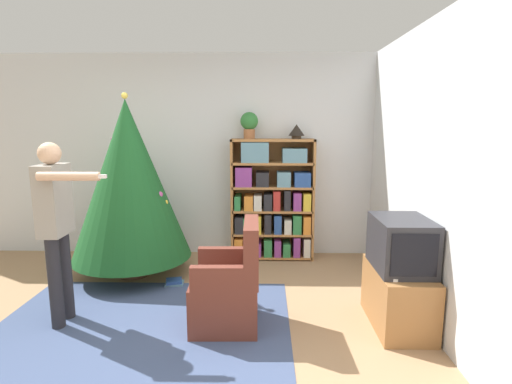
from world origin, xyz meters
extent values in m
plane|color=#9E7A56|center=(0.00, 0.00, 0.00)|extent=(14.00, 14.00, 0.00)
cube|color=silver|center=(0.00, 2.35, 1.30)|extent=(8.00, 0.10, 2.60)
cube|color=silver|center=(2.08, 0.00, 1.30)|extent=(0.10, 8.00, 2.60)
cube|color=#3D4C70|center=(-0.41, 0.33, 0.00)|extent=(2.54, 1.77, 0.01)
cube|color=#A8703D|center=(0.23, 2.11, 0.77)|extent=(0.03, 0.32, 1.53)
cube|color=#A8703D|center=(1.25, 2.11, 0.77)|extent=(0.03, 0.32, 1.53)
cube|color=#A8703D|center=(0.74, 2.11, 1.52)|extent=(1.05, 0.32, 0.03)
cube|color=#A8703D|center=(0.74, 2.27, 0.77)|extent=(1.05, 0.01, 1.53)
cube|color=#A8703D|center=(0.74, 2.11, 0.03)|extent=(1.02, 0.32, 0.03)
cube|color=orange|center=(0.31, 2.07, 0.16)|extent=(0.10, 0.24, 0.23)
cube|color=orange|center=(0.43, 2.08, 0.13)|extent=(0.08, 0.26, 0.17)
cube|color=#843889|center=(0.55, 2.10, 0.13)|extent=(0.11, 0.29, 0.17)
cube|color=#2D7A42|center=(0.69, 2.10, 0.15)|extent=(0.10, 0.30, 0.22)
cube|color=#843889|center=(0.81, 2.09, 0.15)|extent=(0.08, 0.28, 0.21)
cube|color=#2D7A42|center=(0.93, 2.08, 0.13)|extent=(0.09, 0.26, 0.17)
cube|color=#843889|center=(1.05, 2.08, 0.17)|extent=(0.08, 0.25, 0.25)
cube|color=beige|center=(1.18, 2.07, 0.16)|extent=(0.08, 0.23, 0.24)
cube|color=#A8703D|center=(0.74, 2.11, 0.33)|extent=(1.02, 0.32, 0.03)
cube|color=#232328|center=(0.32, 2.10, 0.45)|extent=(0.10, 0.30, 0.21)
cube|color=#2D7A42|center=(0.42, 2.07, 0.45)|extent=(0.09, 0.23, 0.20)
cube|color=gold|center=(0.55, 2.09, 0.46)|extent=(0.11, 0.27, 0.23)
cube|color=#232328|center=(0.69, 2.11, 0.47)|extent=(0.08, 0.31, 0.25)
cube|color=#284C93|center=(0.81, 2.10, 0.46)|extent=(0.09, 0.29, 0.23)
cube|color=beige|center=(0.94, 2.08, 0.44)|extent=(0.09, 0.24, 0.18)
cube|color=#2D7A42|center=(1.05, 2.07, 0.46)|extent=(0.10, 0.24, 0.24)
cube|color=orange|center=(1.18, 2.08, 0.46)|extent=(0.09, 0.25, 0.22)
cube|color=#A8703D|center=(0.74, 2.11, 0.63)|extent=(1.02, 0.32, 0.03)
cube|color=#2D7A42|center=(0.30, 2.10, 0.73)|extent=(0.07, 0.30, 0.18)
cube|color=orange|center=(0.44, 2.09, 0.74)|extent=(0.11, 0.27, 0.18)
cube|color=beige|center=(0.56, 2.08, 0.74)|extent=(0.10, 0.25, 0.19)
cube|color=#232328|center=(0.68, 2.08, 0.75)|extent=(0.10, 0.24, 0.21)
cube|color=#B22D28|center=(0.80, 2.09, 0.77)|extent=(0.09, 0.27, 0.25)
cube|color=#232328|center=(0.93, 2.08, 0.77)|extent=(0.08, 0.24, 0.25)
cube|color=#843889|center=(1.05, 2.09, 0.76)|extent=(0.10, 0.27, 0.22)
cube|color=gold|center=(1.17, 2.07, 0.75)|extent=(0.10, 0.23, 0.22)
cube|color=#A8703D|center=(0.74, 2.11, 0.93)|extent=(1.02, 0.32, 0.03)
cube|color=#843889|center=(0.38, 2.07, 1.07)|extent=(0.20, 0.23, 0.24)
cube|color=#232328|center=(0.62, 2.10, 1.04)|extent=(0.16, 0.30, 0.18)
cube|color=#5B899E|center=(0.88, 2.07, 1.04)|extent=(0.17, 0.24, 0.18)
cube|color=#284C93|center=(1.11, 2.07, 1.04)|extent=(0.20, 0.24, 0.18)
cube|color=#A8703D|center=(0.74, 2.11, 1.23)|extent=(1.02, 0.32, 0.03)
cube|color=#5B899E|center=(0.52, 2.07, 1.37)|extent=(0.34, 0.23, 0.25)
cube|color=#5B899E|center=(1.01, 2.10, 1.33)|extent=(0.30, 0.30, 0.17)
cube|color=#996638|center=(1.80, 0.36, 0.26)|extent=(0.43, 0.79, 0.51)
cube|color=#28282D|center=(1.80, 0.36, 0.73)|extent=(0.44, 0.59, 0.44)
cube|color=black|center=(1.80, 0.06, 0.73)|extent=(0.36, 0.01, 0.34)
cube|color=white|center=(1.67, 0.13, 0.52)|extent=(0.04, 0.12, 0.02)
cylinder|color=#4C3323|center=(-0.86, 1.47, 0.05)|extent=(0.36, 0.36, 0.10)
cylinder|color=brown|center=(-0.86, 1.47, 0.16)|extent=(0.08, 0.08, 0.12)
cone|color=#195123|center=(-0.86, 1.47, 1.10)|extent=(1.32, 1.32, 1.77)
sphere|color=silver|center=(-1.16, 1.92, 0.46)|extent=(0.05, 0.05, 0.05)
sphere|color=#B74C93|center=(-0.51, 1.38, 0.96)|extent=(0.07, 0.07, 0.07)
sphere|color=#B74C93|center=(-1.02, 1.48, 1.55)|extent=(0.06, 0.06, 0.06)
sphere|color=#335BB2|center=(-1.03, 1.97, 0.49)|extent=(0.06, 0.06, 0.06)
sphere|color=gold|center=(-0.46, 1.44, 0.86)|extent=(0.06, 0.06, 0.06)
sphere|color=gold|center=(-0.52, 1.70, 0.84)|extent=(0.06, 0.06, 0.06)
sphere|color=#E5CC4C|center=(-0.86, 1.47, 2.02)|extent=(0.07, 0.07, 0.07)
cube|color=brown|center=(0.31, 0.33, 0.21)|extent=(0.57, 0.57, 0.42)
cube|color=brown|center=(0.54, 0.33, 0.67)|extent=(0.13, 0.56, 0.50)
cube|color=brown|center=(0.30, 0.57, 0.52)|extent=(0.51, 0.09, 0.20)
cube|color=brown|center=(0.31, 0.09, 0.52)|extent=(0.51, 0.09, 0.20)
cylinder|color=#232328|center=(-1.12, 0.43, 0.40)|extent=(0.11, 0.11, 0.80)
cylinder|color=#232328|center=(-1.12, 0.25, 0.40)|extent=(0.11, 0.11, 0.80)
cube|color=gray|center=(-1.12, 0.34, 1.09)|extent=(0.18, 0.32, 0.60)
cylinder|color=#DBAD89|center=(-1.12, 0.54, 1.06)|extent=(0.07, 0.07, 0.48)
cylinder|color=#DBAD89|center=(-0.88, 0.14, 1.32)|extent=(0.48, 0.07, 0.07)
cube|color=white|center=(-0.64, 0.15, 1.32)|extent=(0.11, 0.04, 0.03)
sphere|color=#DBAD89|center=(-1.12, 0.34, 1.48)|extent=(0.18, 0.18, 0.18)
cylinder|color=#935B38|center=(0.45, 2.11, 1.59)|extent=(0.14, 0.14, 0.12)
sphere|color=#2D7033|center=(0.45, 2.11, 1.75)|extent=(0.22, 0.22, 0.22)
cylinder|color=#473828|center=(1.04, 2.11, 1.55)|extent=(0.12, 0.12, 0.04)
cone|color=black|center=(1.04, 2.11, 1.64)|extent=(0.20, 0.20, 0.14)
cube|color=#5B899E|center=(-0.33, 1.18, 0.01)|extent=(0.21, 0.17, 0.03)
cube|color=#284C93|center=(-0.33, 1.18, 0.04)|extent=(0.20, 0.19, 0.03)
camera|label=1|loc=(0.65, -2.88, 1.73)|focal=28.00mm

